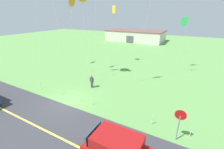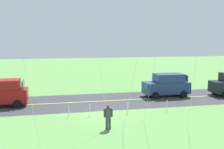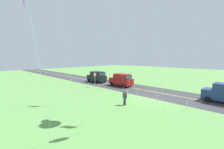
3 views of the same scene
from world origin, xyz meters
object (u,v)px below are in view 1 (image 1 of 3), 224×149
at_px(stop_sign, 180,119).
at_px(warehouse_distant, 136,35).
at_px(kite_blue_mid, 184,22).
at_px(kite_green_far, 72,3).
at_px(person_adult_near, 92,81).
at_px(kite_purple_back, 114,11).

distance_m(stop_sign, warehouse_distant, 43.44).
relative_size(kite_blue_mid, kite_green_far, 0.78).
distance_m(person_adult_near, kite_blue_mid, 16.05).
xyz_separation_m(kite_purple_back, warehouse_distant, (-5.28, 25.79, -7.26)).
bearing_deg(kite_blue_mid, person_adult_near, -125.06).
bearing_deg(kite_green_far, stop_sign, -25.10).
height_order(stop_sign, kite_green_far, kite_green_far).
bearing_deg(person_adult_near, kite_blue_mid, -125.89).
bearing_deg(warehouse_distant, kite_green_far, -85.23).
xyz_separation_m(kite_blue_mid, kite_purple_back, (-10.60, -2.12, 1.64)).
bearing_deg(person_adult_near, kite_green_far, -33.48).
height_order(person_adult_near, kite_blue_mid, kite_blue_mid).
bearing_deg(kite_purple_back, kite_blue_mid, 11.32).
height_order(stop_sign, kite_purple_back, kite_purple_back).
xyz_separation_m(stop_sign, kite_purple_back, (-12.43, 13.88, 7.21)).
bearing_deg(warehouse_distant, stop_sign, -65.94).
relative_size(person_adult_near, kite_purple_back, 0.16).
bearing_deg(kite_green_far, kite_purple_back, 69.55).
relative_size(kite_green_far, warehouse_distant, 0.57).
xyz_separation_m(stop_sign, person_adult_near, (-10.26, 3.99, -0.94)).
bearing_deg(person_adult_near, warehouse_distant, -79.03).
relative_size(stop_sign, person_adult_near, 1.60).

